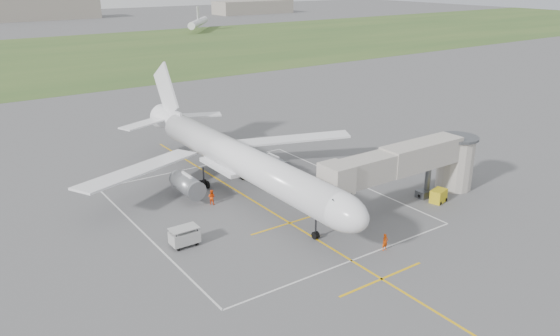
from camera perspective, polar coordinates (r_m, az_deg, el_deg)
ground at (r=67.39m, az=-3.98°, el=-2.73°), size 700.00×700.00×0.00m
grass_strip at (r=188.00m, az=-25.34°, el=10.17°), size 700.00×120.00×0.02m
apron_markings at (r=62.86m, az=-1.22°, el=-4.41°), size 28.20×60.00×0.01m
airliner at (r=66.43m, az=-4.41°, el=0.97°), size 38.93×46.75×13.52m
jet_bridge at (r=65.58m, az=14.08°, el=0.48°), size 23.40×5.00×7.20m
gpu_unit at (r=67.38m, az=16.23°, el=-2.82°), size 2.33×1.87×1.55m
baggage_cart at (r=55.51m, az=-9.96°, el=-7.06°), size 2.83×1.71×1.96m
ramp_worker_nose at (r=54.90m, az=10.92°, el=-7.60°), size 0.66×0.46×1.74m
ramp_worker_wing at (r=64.56m, az=-7.16°, el=-3.02°), size 1.06×1.11×1.80m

